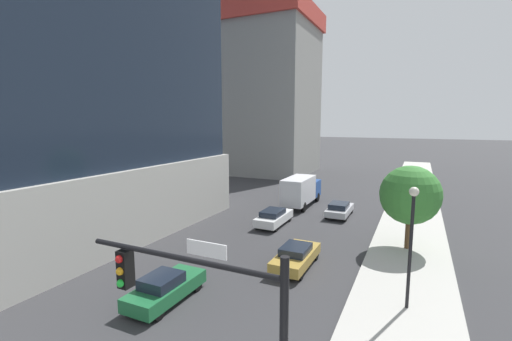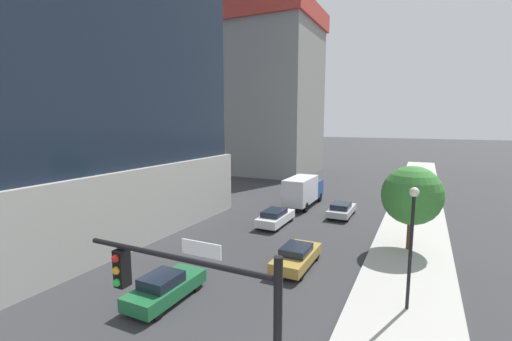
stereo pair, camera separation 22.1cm
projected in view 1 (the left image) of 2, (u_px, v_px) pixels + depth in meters
The scene contains 10 objects.
sidewalk at pixel (408, 258), 22.92m from camera, with size 5.19×120.00×0.15m, color #B2AFA8.
construction_building at pixel (271, 85), 60.46m from camera, with size 14.93×25.51×35.42m.
traffic_light_pole at pixel (206, 316), 8.40m from camera, with size 5.73×0.48×6.10m.
street_lamp at pixel (412, 230), 16.18m from camera, with size 0.44×0.44×5.93m.
street_tree at pixel (410, 195), 24.05m from camera, with size 4.10×4.10×5.90m.
car_gold at pixel (296, 256), 21.67m from camera, with size 1.89×4.74×1.40m.
car_white at pixel (274, 217), 30.37m from camera, with size 1.88×4.78×1.44m.
car_silver at pixel (339, 209), 33.24m from camera, with size 1.94×4.54×1.37m.
car_green at pixel (165, 288), 17.47m from camera, with size 1.86×4.52×1.49m.
box_truck at pixel (301, 190), 37.03m from camera, with size 2.29×7.52×3.25m.
Camera 1 is at (9.16, -4.09, 9.06)m, focal length 24.29 mm.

